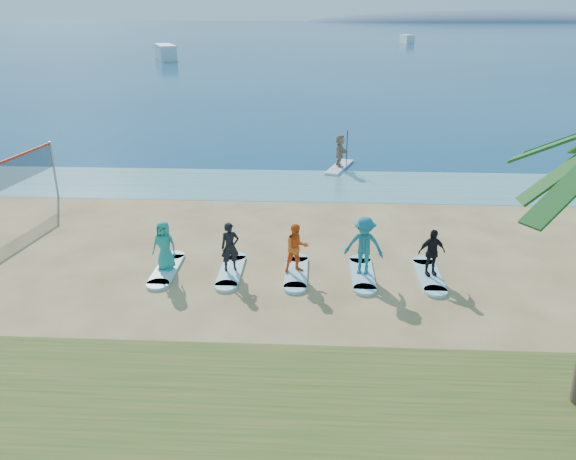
{
  "coord_description": "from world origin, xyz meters",
  "views": [
    {
      "loc": [
        1.96,
        -15.0,
        7.94
      ],
      "look_at": [
        1.07,
        2.0,
        1.1
      ],
      "focal_mm": 35.0,
      "sensor_mm": 36.0,
      "label": 1
    }
  ],
  "objects_px": {
    "student_0": "(164,245)",
    "surfboard_1": "(231,271)",
    "surfboard_0": "(166,269)",
    "student_3": "(364,246)",
    "boat_offshore_b": "(407,43)",
    "student_1": "(230,247)",
    "paddleboard": "(339,167)",
    "paddleboarder": "(340,151)",
    "surfboard_2": "(296,273)",
    "surfboard_4": "(429,276)",
    "boat_offshore_a": "(166,60)",
    "student_2": "(297,248)",
    "surfboard_3": "(362,274)",
    "student_4": "(432,252)"
  },
  "relations": [
    {
      "from": "boat_offshore_b",
      "to": "student_2",
      "type": "height_order",
      "value": "student_2"
    },
    {
      "from": "boat_offshore_b",
      "to": "student_1",
      "type": "height_order",
      "value": "student_1"
    },
    {
      "from": "surfboard_0",
      "to": "student_3",
      "type": "relative_size",
      "value": 1.18
    },
    {
      "from": "boat_offshore_b",
      "to": "student_4",
      "type": "height_order",
      "value": "student_4"
    },
    {
      "from": "surfboard_0",
      "to": "paddleboard",
      "type": "bearing_deg",
      "value": 64.59
    },
    {
      "from": "paddleboarder",
      "to": "student_4",
      "type": "xyz_separation_m",
      "value": [
        2.41,
        -12.54,
        -0.1
      ]
    },
    {
      "from": "surfboard_0",
      "to": "student_3",
      "type": "xyz_separation_m",
      "value": [
        6.27,
        0.0,
        0.98
      ]
    },
    {
      "from": "boat_offshore_b",
      "to": "surfboard_1",
      "type": "bearing_deg",
      "value": -110.05
    },
    {
      "from": "boat_offshore_b",
      "to": "student_0",
      "type": "relative_size",
      "value": 3.43
    },
    {
      "from": "paddleboarder",
      "to": "surfboard_4",
      "type": "height_order",
      "value": "paddleboarder"
    },
    {
      "from": "student_1",
      "to": "student_3",
      "type": "bearing_deg",
      "value": -19.46
    },
    {
      "from": "surfboard_2",
      "to": "student_2",
      "type": "bearing_deg",
      "value": 0.0
    },
    {
      "from": "surfboard_1",
      "to": "surfboard_3",
      "type": "bearing_deg",
      "value": 0.0
    },
    {
      "from": "student_4",
      "to": "boat_offshore_b",
      "type": "bearing_deg",
      "value": 67.93
    },
    {
      "from": "boat_offshore_a",
      "to": "surfboard_4",
      "type": "distance_m",
      "value": 79.16
    },
    {
      "from": "student_1",
      "to": "surfboard_2",
      "type": "distance_m",
      "value": 2.25
    },
    {
      "from": "paddleboard",
      "to": "student_0",
      "type": "height_order",
      "value": "student_0"
    },
    {
      "from": "surfboard_2",
      "to": "surfboard_4",
      "type": "distance_m",
      "value": 4.18
    },
    {
      "from": "surfboard_3",
      "to": "boat_offshore_a",
      "type": "bearing_deg",
      "value": 108.85
    },
    {
      "from": "student_0",
      "to": "surfboard_2",
      "type": "height_order",
      "value": "student_0"
    },
    {
      "from": "paddleboarder",
      "to": "student_0",
      "type": "distance_m",
      "value": 13.88
    },
    {
      "from": "surfboard_3",
      "to": "student_3",
      "type": "xyz_separation_m",
      "value": [
        0.0,
        0.0,
        0.98
      ]
    },
    {
      "from": "paddleboarder",
      "to": "surfboard_3",
      "type": "xyz_separation_m",
      "value": [
        0.32,
        -12.54,
        -0.9
      ]
    },
    {
      "from": "boat_offshore_a",
      "to": "student_0",
      "type": "relative_size",
      "value": 4.71
    },
    {
      "from": "student_4",
      "to": "student_2",
      "type": "bearing_deg",
      "value": 165.73
    },
    {
      "from": "paddleboarder",
      "to": "surfboard_2",
      "type": "distance_m",
      "value": 12.7
    },
    {
      "from": "surfboard_2",
      "to": "student_4",
      "type": "distance_m",
      "value": 4.26
    },
    {
      "from": "boat_offshore_a",
      "to": "surfboard_3",
      "type": "distance_m",
      "value": 78.46
    },
    {
      "from": "student_0",
      "to": "student_3",
      "type": "xyz_separation_m",
      "value": [
        6.27,
        0.0,
        0.14
      ]
    },
    {
      "from": "student_1",
      "to": "student_3",
      "type": "height_order",
      "value": "student_3"
    },
    {
      "from": "paddleboarder",
      "to": "surfboard_0",
      "type": "xyz_separation_m",
      "value": [
        -5.96,
        -12.54,
        -0.9
      ]
    },
    {
      "from": "surfboard_0",
      "to": "student_4",
      "type": "xyz_separation_m",
      "value": [
        8.36,
        0.0,
        0.8
      ]
    },
    {
      "from": "paddleboard",
      "to": "student_1",
      "type": "xyz_separation_m",
      "value": [
        -3.87,
        -12.54,
        0.82
      ]
    },
    {
      "from": "surfboard_3",
      "to": "student_0",
      "type": "bearing_deg",
      "value": 180.0
    },
    {
      "from": "paddleboard",
      "to": "student_0",
      "type": "bearing_deg",
      "value": -96.78
    },
    {
      "from": "student_2",
      "to": "paddleboarder",
      "type": "bearing_deg",
      "value": 61.7
    },
    {
      "from": "student_0",
      "to": "surfboard_1",
      "type": "height_order",
      "value": "student_0"
    },
    {
      "from": "surfboard_3",
      "to": "student_4",
      "type": "xyz_separation_m",
      "value": [
        2.09,
        0.0,
        0.8
      ]
    },
    {
      "from": "paddleboard",
      "to": "student_2",
      "type": "relative_size",
      "value": 1.88
    },
    {
      "from": "student_1",
      "to": "student_3",
      "type": "distance_m",
      "value": 4.18
    },
    {
      "from": "paddleboard",
      "to": "student_3",
      "type": "relative_size",
      "value": 1.6
    },
    {
      "from": "student_0",
      "to": "student_2",
      "type": "relative_size",
      "value": 1.0
    },
    {
      "from": "paddleboard",
      "to": "boat_offshore_b",
      "type": "xyz_separation_m",
      "value": [
        18.69,
        106.33,
        -0.06
      ]
    },
    {
      "from": "student_0",
      "to": "surfboard_4",
      "type": "xyz_separation_m",
      "value": [
        8.36,
        0.0,
        -0.84
      ]
    },
    {
      "from": "surfboard_1",
      "to": "student_1",
      "type": "xyz_separation_m",
      "value": [
        0.0,
        0.0,
        0.84
      ]
    },
    {
      "from": "student_1",
      "to": "student_3",
      "type": "xyz_separation_m",
      "value": [
        4.18,
        0.0,
        0.14
      ]
    },
    {
      "from": "surfboard_4",
      "to": "boat_offshore_a",
      "type": "bearing_deg",
      "value": 110.28
    },
    {
      "from": "surfboard_0",
      "to": "student_4",
      "type": "height_order",
      "value": "student_4"
    },
    {
      "from": "student_3",
      "to": "paddleboarder",
      "type": "bearing_deg",
      "value": 102.07
    },
    {
      "from": "surfboard_0",
      "to": "surfboard_1",
      "type": "xyz_separation_m",
      "value": [
        2.09,
        0.0,
        0.0
      ]
    }
  ]
}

